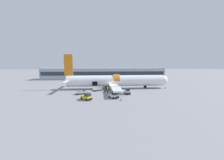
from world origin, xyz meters
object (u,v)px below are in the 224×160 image
Objects in this scene: baggage_tug_lead at (87,97)px; ground_crew_loader_a at (111,88)px; baggage_cart_loading at (98,89)px; suitcase_on_tarmac_upright at (105,91)px; ground_crew_driver at (108,89)px; baggage_cart_queued at (81,93)px; airplane at (115,81)px; ground_crew_loader_b at (110,88)px; baggage_tug_mid at (114,95)px; baggage_tug_rear at (127,92)px.

ground_crew_loader_a reaches higher than baggage_tug_lead.
baggage_cart_loading reaches higher than suitcase_on_tarmac_upright.
baggage_tug_lead is 10.08m from ground_crew_driver.
baggage_cart_loading is at bearing 45.35° from baggage_cart_queued.
airplane reaches higher than ground_crew_loader_b.
ground_crew_loader_a is 1.09× the size of ground_crew_driver.
baggage_cart_loading is at bearing -178.88° from ground_crew_loader_b.
ground_crew_loader_b is (-1.88, -3.51, -1.83)m from airplane.
baggage_tug_mid reaches higher than baggage_tug_lead.
airplane is at bearing 61.89° from ground_crew_loader_b.
baggage_cart_loading is at bearing 111.59° from baggage_tug_mid.
ground_crew_loader_a reaches higher than baggage_cart_queued.
airplane is 9.69× the size of baggage_cart_queued.
baggage_cart_queued is at bearing -161.00° from suitcase_on_tarmac_upright.
ground_crew_loader_a is (-1.97, -5.16, -1.77)m from airplane.
ground_crew_loader_a reaches higher than baggage_tug_mid.
ground_crew_loader_a is at bearing -110.93° from airplane.
baggage_tug_rear reaches higher than ground_crew_driver.
ground_crew_loader_b is (4.12, 0.08, 0.42)m from baggage_cart_loading.
suitcase_on_tarmac_upright is (6.88, 2.37, -0.14)m from baggage_cart_queued.
baggage_cart_loading is 0.90× the size of baggage_cart_queued.
baggage_tug_rear is 1.63× the size of ground_crew_loader_b.
ground_crew_driver is at bearing -43.69° from baggage_cart_loading.
baggage_tug_lead is 1.11× the size of baggage_tug_rear.
baggage_tug_lead is 0.88× the size of baggage_cart_loading.
suitcase_on_tarmac_upright is (-1.77, -0.75, -0.64)m from ground_crew_loader_a.
ground_crew_driver is (-1.10, -2.97, -0.02)m from ground_crew_loader_b.
baggage_tug_rear is 13.07m from baggage_cart_queued.
ground_crew_loader_a is 1.66m from ground_crew_loader_b.
baggage_tug_mid is at bearing -68.41° from baggage_cart_loading.
ground_crew_driver is at bearing 56.92° from baggage_tug_lead.
ground_crew_loader_b is at bearing 59.98° from baggage_tug_lead.
baggage_cart_loading is (-4.12, 10.42, -0.23)m from baggage_tug_mid.
baggage_tug_mid is at bearing -77.01° from suitcase_on_tarmac_upright.
ground_crew_driver is (-1.10, 7.53, 0.17)m from baggage_tug_mid.
ground_crew_loader_b is 3.09m from suitcase_on_tarmac_upright.
ground_crew_loader_b reaches higher than baggage_cart_loading.
baggage_tug_rear is at bearing -29.79° from ground_crew_driver.
ground_crew_loader_a is at bearing -21.33° from baggage_cart_loading.
ground_crew_driver is (5.50, 8.44, 0.18)m from baggage_tug_lead.
airplane is 4.38m from ground_crew_loader_b.
ground_crew_loader_a is (6.50, 9.76, 0.25)m from baggage_tug_lead.
airplane is 7.40m from suitcase_on_tarmac_upright.
baggage_tug_mid is 7.61m from ground_crew_driver.
airplane reaches higher than baggage_tug_mid.
baggage_tug_mid is 6.17m from baggage_tug_rear.
baggage_tug_mid is 1.64× the size of ground_crew_driver.
ground_crew_loader_a is at bearing -93.43° from ground_crew_loader_b.
baggage_cart_queued is 2.27× the size of ground_crew_loader_b.
airplane is at bearing 69.07° from ground_crew_loader_a.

